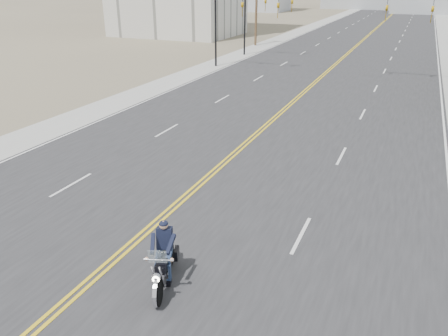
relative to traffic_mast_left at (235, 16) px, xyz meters
name	(u,v)px	position (x,y,z in m)	size (l,w,h in m)	color
ground_plane	(109,265)	(8.98, -32.00, -4.94)	(400.00, 400.00, 0.00)	#776D56
road	(371,33)	(8.98, 38.00, -4.93)	(20.00, 200.00, 0.01)	#303033
sidewalk_left	(303,30)	(-2.52, 38.00, -4.93)	(3.00, 200.00, 0.01)	#A5A5A0
sidewalk_right	(448,36)	(20.48, 38.00, -4.93)	(3.00, 200.00, 0.01)	#A5A5A0
traffic_mast_left	(235,16)	(0.00, 0.00, 0.00)	(7.10, 0.26, 7.00)	black
traffic_mast_right	(441,22)	(17.95, 0.00, 0.00)	(7.10, 0.26, 7.00)	black
traffic_mast_far	(259,11)	(-0.33, 8.00, -0.06)	(6.10, 0.26, 7.00)	black
utility_pole_left	(256,2)	(-3.52, 16.00, 0.54)	(2.20, 0.30, 10.50)	brown
motorcyclist	(163,256)	(11.00, -32.08, -4.00)	(1.03, 2.41, 1.88)	black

